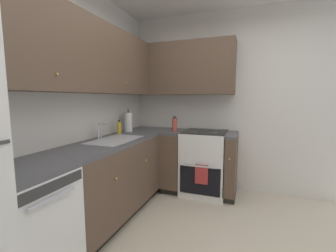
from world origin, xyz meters
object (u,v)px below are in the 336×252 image
object	(u,v)px
oil_bottle	(175,124)
soap_bottle	(119,128)
dishwasher	(22,233)
oven_range	(205,162)
paper_towel_roll	(128,122)

from	to	relation	value
oil_bottle	soap_bottle	bearing A→B (deg)	131.40
dishwasher	soap_bottle	world-z (taller)	soap_bottle
dishwasher	oven_range	size ratio (longest dim) A/B	0.82
dishwasher	oil_bottle	world-z (taller)	oil_bottle
dishwasher	paper_towel_roll	size ratio (longest dim) A/B	2.60
paper_towel_roll	oil_bottle	xyz separation A→B (m)	(0.33, -0.60, -0.04)
oven_range	oil_bottle	size ratio (longest dim) A/B	4.99
paper_towel_roll	dishwasher	bearing A→B (deg)	-174.90
soap_bottle	oven_range	bearing A→B (deg)	-62.36
soap_bottle	oil_bottle	world-z (taller)	oil_bottle
soap_bottle	paper_towel_roll	size ratio (longest dim) A/B	0.57
soap_bottle	paper_towel_roll	bearing A→B (deg)	-5.23
soap_bottle	paper_towel_roll	distance (m)	0.23
dishwasher	soap_bottle	distance (m)	1.69
paper_towel_roll	oil_bottle	bearing A→B (deg)	-61.40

